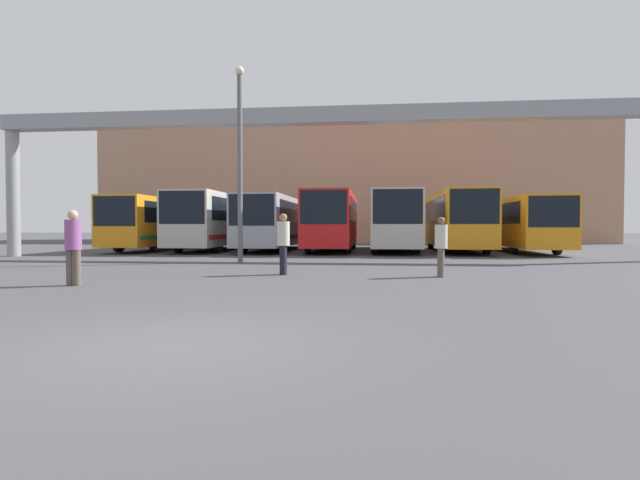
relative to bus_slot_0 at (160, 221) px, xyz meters
name	(u,v)px	position (x,y,z in m)	size (l,w,h in m)	color
ground_plane	(168,347)	(10.64, -23.64, -1.78)	(200.00, 200.00, 0.00)	#47474C
building_backdrop	(349,184)	(10.64, 19.31, 3.76)	(44.90, 12.00, 11.08)	tan
overhead_gantry	(320,131)	(10.64, -7.11, 3.91)	(30.24, 0.80, 6.72)	gray
bus_slot_0	(160,221)	(0.00, 0.00, 0.00)	(2.46, 10.91, 3.08)	orange
bus_slot_1	(215,219)	(3.55, -0.16, 0.13)	(2.60, 10.60, 3.32)	beige
bus_slot_2	(275,220)	(7.09, 0.46, 0.03)	(2.52, 11.83, 3.13)	#999EA5
bus_slot_3	(333,219)	(10.64, 0.17, 0.12)	(2.51, 11.25, 3.30)	red
bus_slot_4	(393,218)	(14.18, 0.10, 0.13)	(2.59, 11.11, 3.31)	beige
bus_slot_5	(456,218)	(17.73, -0.04, 0.12)	(2.50, 10.84, 3.31)	orange
bus_slot_6	(517,222)	(21.27, 0.54, -0.07)	(2.49, 11.99, 2.95)	orange
pedestrian_near_center	(73,246)	(5.80, -17.96, -0.80)	(0.38, 0.38, 1.84)	brown
pedestrian_mid_left	(283,242)	(10.39, -14.70, -0.81)	(0.38, 0.38, 1.83)	black
pedestrian_near_right	(441,245)	(14.98, -14.87, -0.87)	(0.36, 0.36, 1.71)	brown
lamp_post	(240,156)	(7.74, -9.86, 2.48)	(0.36, 0.36, 7.79)	#595B60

